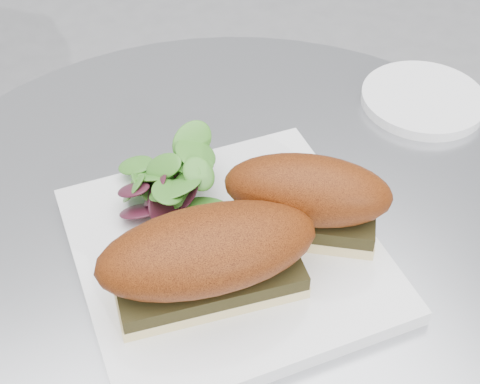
# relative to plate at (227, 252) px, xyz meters

# --- Properties ---
(table) EXTENTS (0.70, 0.70, 0.73)m
(table) POSITION_rel_plate_xyz_m (0.02, 0.02, -0.25)
(table) COLOR #B5B7BD
(table) RESTS_ON ground
(plate) EXTENTS (0.27, 0.27, 0.02)m
(plate) POSITION_rel_plate_xyz_m (0.00, 0.00, 0.00)
(plate) COLOR white
(plate) RESTS_ON table
(sandwich_left) EXTENTS (0.19, 0.10, 0.08)m
(sandwich_left) POSITION_rel_plate_xyz_m (-0.03, -0.04, 0.05)
(sandwich_left) COLOR #F9EA9C
(sandwich_left) RESTS_ON plate
(sandwich_right) EXTENTS (0.15, 0.13, 0.08)m
(sandwich_right) POSITION_rel_plate_xyz_m (0.07, -0.01, 0.05)
(sandwich_right) COLOR #F9EA9C
(sandwich_right) RESTS_ON plate
(salad) EXTENTS (0.10, 0.10, 0.05)m
(salad) POSITION_rel_plate_xyz_m (-0.02, 0.08, 0.03)
(salad) COLOR #478E2E
(salad) RESTS_ON plate
(saucer) EXTENTS (0.14, 0.14, 0.01)m
(saucer) POSITION_rel_plate_xyz_m (0.30, 0.12, -0.00)
(saucer) COLOR white
(saucer) RESTS_ON table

